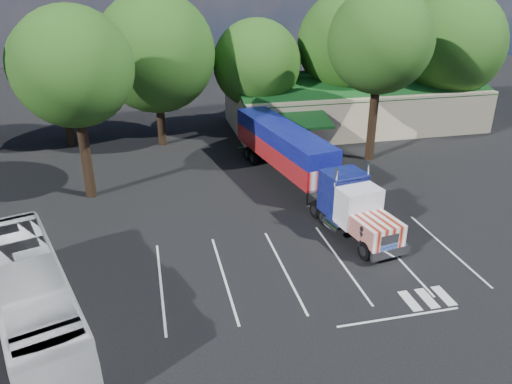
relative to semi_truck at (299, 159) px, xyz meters
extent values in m
plane|color=black|center=(-3.85, -3.85, -2.33)|extent=(120.00, 120.00, 0.00)
cube|color=tan|center=(10.15, 14.15, -0.33)|extent=(24.00, 11.00, 4.00)
cube|color=#14461A|center=(10.15, 11.75, 2.17)|extent=(24.20, 6.25, 2.10)
cube|color=#14461A|center=(10.15, 16.55, 2.17)|extent=(24.20, 6.25, 2.10)
cube|color=tan|center=(2.15, 8.45, -0.93)|extent=(5.00, 2.50, 2.80)
cube|color=#14461A|center=(2.15, 7.15, 0.57)|extent=(5.40, 3.19, 0.80)
cylinder|color=black|center=(-16.85, 13.95, -0.33)|extent=(0.70, 0.70, 4.00)
sphere|color=#1A4C15|center=(-16.85, 13.95, 4.82)|extent=(8.40, 8.40, 8.40)
cylinder|color=black|center=(-8.85, 12.35, -0.18)|extent=(0.70, 0.70, 4.30)
sphere|color=#1A4C15|center=(-8.85, 12.35, 5.72)|extent=(10.00, 10.00, 10.00)
cylinder|color=black|center=(0.15, 13.65, -0.53)|extent=(0.70, 0.70, 3.60)
sphere|color=#1A4C15|center=(0.15, 13.65, 4.27)|extent=(8.00, 8.00, 8.00)
cylinder|color=black|center=(9.15, 14.15, -0.08)|extent=(0.70, 0.70, 4.50)
sphere|color=#1A4C15|center=(9.15, 14.15, 5.77)|extent=(9.60, 9.60, 9.60)
cylinder|color=black|center=(19.15, 12.95, -0.38)|extent=(0.70, 0.70, 3.90)
sphere|color=#1A4C15|center=(19.15, 12.95, 5.47)|extent=(10.40, 10.40, 10.40)
cylinder|color=black|center=(-14.35, 2.15, 0.67)|extent=(0.70, 0.70, 6.00)
sphere|color=#1A4C15|center=(-14.35, 2.15, 6.52)|extent=(7.60, 7.60, 7.60)
cylinder|color=black|center=(7.65, 4.65, 0.92)|extent=(0.70, 0.70, 6.50)
sphere|color=#1A4C15|center=(7.65, 4.65, 7.17)|extent=(8.00, 8.00, 8.00)
cube|color=black|center=(1.22, -6.97, -1.61)|extent=(2.10, 6.76, 0.24)
cube|color=white|center=(1.84, -10.50, -1.70)|extent=(2.40, 0.65, 0.53)
cube|color=white|center=(1.81, -10.31, -1.13)|extent=(1.15, 0.31, 0.86)
cube|color=white|center=(1.62, -9.23, -0.94)|extent=(2.56, 2.64, 1.10)
cube|color=silver|center=(1.29, -7.35, -0.37)|extent=(2.62, 1.92, 2.20)
cube|color=black|center=(1.39, -7.96, 0.11)|extent=(2.18, 0.45, 0.96)
cube|color=white|center=(1.15, -6.54, 0.88)|extent=(2.47, 0.52, 0.24)
cube|color=#0B1350|center=(0.99, -5.65, -0.17)|extent=(2.68, 2.30, 2.58)
cylinder|color=white|center=(0.05, -6.69, 0.16)|extent=(0.20, 0.20, 3.25)
cylinder|color=white|center=(2.22, -6.31, 0.16)|extent=(0.20, 0.20, 3.25)
cylinder|color=white|center=(-0.07, -7.10, -1.61)|extent=(0.89, 1.62, 0.63)
cylinder|color=white|center=(2.48, -6.65, -1.61)|extent=(0.89, 1.62, 0.63)
cube|color=white|center=(-0.45, 2.54, -0.27)|extent=(4.56, 12.48, 1.43)
cube|color=#0F0B69|center=(-0.45, 2.54, 1.02)|extent=(4.56, 12.48, 1.15)
cube|color=black|center=(-1.14, 6.50, -1.51)|extent=(1.71, 3.49, 0.33)
cube|color=black|center=(-0.21, -2.66, -1.66)|extent=(0.13, 0.13, 1.34)
cube|color=black|center=(1.10, -2.43, -1.66)|extent=(0.13, 0.13, 1.34)
cube|color=white|center=(-1.52, 8.66, -1.89)|extent=(2.28, 0.51, 0.11)
cylinder|color=black|center=(0.71, -9.87, -1.80)|extent=(0.51, 1.09, 1.05)
cylinder|color=black|center=(2.69, -9.53, -1.80)|extent=(0.51, 1.09, 1.05)
cylinder|color=black|center=(-0.05, -5.54, -1.80)|extent=(0.51, 1.09, 1.05)
cylinder|color=black|center=(1.93, -5.19, -1.80)|extent=(0.51, 1.09, 1.05)
cylinder|color=black|center=(-0.23, -4.51, -1.80)|extent=(0.51, 1.09, 1.05)
cylinder|color=black|center=(1.75, -4.16, -1.80)|extent=(0.51, 1.09, 1.05)
cylinder|color=black|center=(-1.99, 5.57, -1.80)|extent=(0.51, 1.09, 1.05)
cylinder|color=black|center=(-0.02, 5.92, -1.80)|extent=(0.51, 1.09, 1.05)
cylinder|color=black|center=(-2.19, 6.70, -1.80)|extent=(0.51, 1.09, 1.05)
cylinder|color=black|center=(-0.21, 7.05, -1.80)|extent=(0.51, 1.09, 1.05)
imported|color=black|center=(0.65, -9.48, -1.39)|extent=(0.55, 0.74, 1.86)
imported|color=black|center=(1.65, -2.85, -1.91)|extent=(1.32, 1.65, 0.84)
imported|color=silver|center=(-15.73, -11.85, -0.67)|extent=(6.34, 12.16, 3.31)
imported|color=#9A9BA1|center=(1.15, 7.11, -1.54)|extent=(4.99, 2.60, 1.57)
camera|label=1|loc=(-10.32, -31.23, 12.13)|focal=35.00mm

